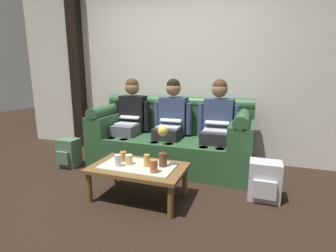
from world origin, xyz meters
TOP-DOWN VIEW (x-y plane):
  - ground_plane at (0.00, 0.00)m, footprint 14.00×14.00m
  - back_wall_patterned at (0.00, 1.70)m, footprint 6.00×0.12m
  - timber_pillar at (-1.85, 1.58)m, footprint 0.20×0.20m
  - couch at (0.00, 1.17)m, footprint 2.21×0.88m
  - person_left at (-0.64, 1.17)m, footprint 0.56×0.67m
  - person_middle at (0.00, 1.17)m, footprint 0.56×0.67m
  - person_right at (0.64, 1.17)m, footprint 0.56×0.67m
  - coffee_table at (0.00, 0.10)m, footprint 0.97×0.58m
  - flower_vase at (0.25, 0.16)m, footprint 0.10×0.10m
  - cup_near_left at (-0.10, 0.09)m, footprint 0.08×0.08m
  - cup_near_right at (0.10, 0.10)m, footprint 0.06×0.06m
  - cup_far_center at (0.23, -0.02)m, footprint 0.08×0.08m
  - cup_far_left at (-0.17, 0.00)m, footprint 0.07×0.07m
  - cup_far_right at (-0.21, 0.16)m, footprint 0.08×0.08m
  - backpack_left at (-1.34, 0.61)m, footprint 0.28×0.26m
  - backpack_right at (1.24, 0.51)m, footprint 0.32×0.27m

SIDE VIEW (x-z plane):
  - ground_plane at x=0.00m, z-range 0.00..0.00m
  - backpack_left at x=-1.34m, z-range 0.00..0.39m
  - backpack_right at x=1.24m, z-range 0.00..0.41m
  - coffee_table at x=0.00m, z-range 0.13..0.50m
  - couch at x=0.00m, z-range -0.11..0.85m
  - cup_near_left at x=-0.10m, z-range 0.37..0.47m
  - cup_far_right at x=-0.21m, z-range 0.37..0.47m
  - cup_far_left at x=-0.17m, z-range 0.37..0.49m
  - cup_far_center at x=0.23m, z-range 0.37..0.49m
  - cup_near_right at x=0.10m, z-range 0.37..0.49m
  - flower_vase at x=0.25m, z-range 0.38..0.80m
  - person_middle at x=0.00m, z-range 0.05..1.27m
  - person_left at x=-0.64m, z-range 0.05..1.27m
  - person_right at x=0.64m, z-range 0.05..1.27m
  - back_wall_patterned at x=0.00m, z-range 0.00..2.90m
  - timber_pillar at x=-1.85m, z-range 0.00..2.90m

